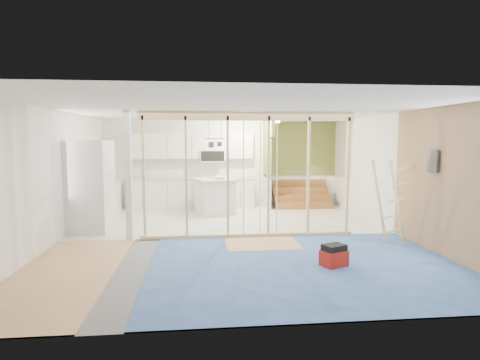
{
  "coord_description": "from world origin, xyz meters",
  "views": [
    {
      "loc": [
        -0.71,
        -8.11,
        2.02
      ],
      "look_at": [
        0.19,
        0.6,
        1.14
      ],
      "focal_mm": 30.0,
      "sensor_mm": 36.0,
      "label": 1
    }
  ],
  "objects": [
    {
      "name": "soap_bottle_b",
      "position": [
        -0.07,
        3.64,
        1.03
      ],
      "size": [
        0.09,
        0.09,
        0.2
      ],
      "primitive_type": "imported",
      "rotation": [
        0.0,
        0.0,
        0.01
      ],
      "color": "silver",
      "rests_on": "base_cabinets"
    },
    {
      "name": "room",
      "position": [
        0.0,
        0.0,
        1.3
      ],
      "size": [
        7.01,
        8.01,
        2.61
      ],
      "color": "slate",
      "rests_on": "ground"
    },
    {
      "name": "ceiling_light",
      "position": [
        1.4,
        3.0,
        2.54
      ],
      "size": [
        0.32,
        0.32,
        0.08
      ],
      "primitive_type": "cylinder",
      "color": "#FFEABF",
      "rests_on": "room"
    },
    {
      "name": "toolbox",
      "position": [
        1.43,
        -2.06,
        0.17
      ],
      "size": [
        0.47,
        0.41,
        0.36
      ],
      "rotation": [
        0.0,
        0.0,
        0.4
      ],
      "color": "#A4170F",
      "rests_on": "room"
    },
    {
      "name": "soap_bottle_a",
      "position": [
        -2.31,
        3.7,
        1.08
      ],
      "size": [
        0.14,
        0.14,
        0.3
      ],
      "primitive_type": "imported",
      "rotation": [
        0.0,
        0.0,
        -0.28
      ],
      "color": "#A4A8B7",
      "rests_on": "base_cabinets"
    },
    {
      "name": "electrical_panel",
      "position": [
        3.43,
        -1.4,
        1.65
      ],
      "size": [
        0.04,
        0.3,
        0.4
      ],
      "primitive_type": "cube",
      "color": "#3D3D42",
      "rests_on": "room"
    },
    {
      "name": "upper_cabinets",
      "position": [
        -0.84,
        3.82,
        1.82
      ],
      "size": [
        3.6,
        0.41,
        0.85
      ],
      "color": "silver",
      "rests_on": "room"
    },
    {
      "name": "green_partition",
      "position": [
        2.04,
        3.66,
        0.94
      ],
      "size": [
        2.25,
        1.51,
        2.6
      ],
      "color": "olive",
      "rests_on": "room"
    },
    {
      "name": "fridge",
      "position": [
        -3.06,
        0.82,
        1.01
      ],
      "size": [
        0.94,
        0.91,
        2.01
      ],
      "rotation": [
        0.0,
        0.0,
        -0.08
      ],
      "color": "silver",
      "rests_on": "room"
    },
    {
      "name": "ladder",
      "position": [
        3.01,
        -0.71,
        0.84
      ],
      "size": [
        0.88,
        0.08,
        1.63
      ],
      "rotation": [
        0.0,
        0.0,
        0.1
      ],
      "color": "#DCC586",
      "rests_on": "room"
    },
    {
      "name": "bowl",
      "position": [
        -0.13,
        2.69,
        1.0
      ],
      "size": [
        0.38,
        0.38,
        0.07
      ],
      "primitive_type": "imported",
      "rotation": [
        0.0,
        0.0,
        -0.39
      ],
      "color": "white",
      "rests_on": "island"
    },
    {
      "name": "base_cabinets",
      "position": [
        -1.61,
        3.36,
        0.47
      ],
      "size": [
        4.45,
        2.24,
        0.93
      ],
      "color": "silver",
      "rests_on": "room"
    },
    {
      "name": "island",
      "position": [
        -0.27,
        2.7,
        0.48
      ],
      "size": [
        1.23,
        1.23,
        0.97
      ],
      "rotation": [
        0.0,
        0.0,
        0.29
      ],
      "color": "silver",
      "rests_on": "room"
    },
    {
      "name": "floor_overlays",
      "position": [
        0.07,
        0.06,
        0.01
      ],
      "size": [
        7.0,
        8.0,
        0.03
      ],
      "color": "beige",
      "rests_on": "room"
    },
    {
      "name": "pot_rack",
      "position": [
        -0.31,
        1.89,
        2.0
      ],
      "size": [
        0.52,
        0.52,
        0.72
      ],
      "color": "black",
      "rests_on": "room"
    },
    {
      "name": "stud_frame",
      "position": [
        -0.22,
        -0.0,
        1.58
      ],
      "size": [
        4.66,
        0.14,
        2.6
      ],
      "color": "beige",
      "rests_on": "room"
    },
    {
      "name": "sheathing_panel",
      "position": [
        3.48,
        -2.0,
        1.3
      ],
      "size": [
        0.02,
        4.0,
        2.6
      ],
      "primitive_type": "cube",
      "color": "#A38558",
      "rests_on": "room"
    }
  ]
}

